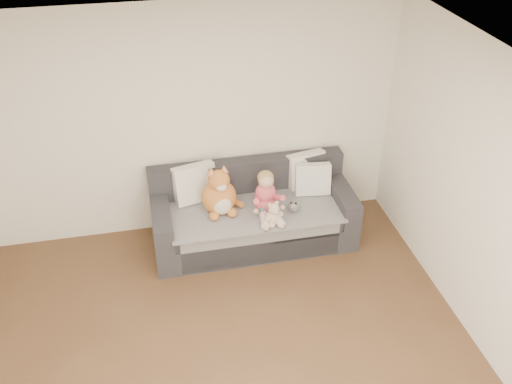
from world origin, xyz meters
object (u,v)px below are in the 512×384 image
sippy_cup (262,211)px  sofa (252,216)px  plush_cat (220,195)px  teddy_bear (274,215)px  toddler (266,196)px

sippy_cup → sofa: bearing=102.3°
sofa → sippy_cup: bearing=-77.7°
plush_cat → sippy_cup: 0.48m
sippy_cup → teddy_bear: bearing=-62.7°
sofa → sippy_cup: 0.33m
toddler → sippy_cup: bearing=-138.9°
toddler → plush_cat: bearing=164.0°
toddler → teddy_bear: toddler is taller
sofa → teddy_bear: size_ratio=8.01×
plush_cat → teddy_bear: (0.51, -0.35, -0.10)m
toddler → plush_cat: 0.50m
sofa → plush_cat: plush_cat is taller
sofa → toddler: toddler is taller
sippy_cup → toddler: bearing=42.3°
teddy_bear → plush_cat: bearing=126.0°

